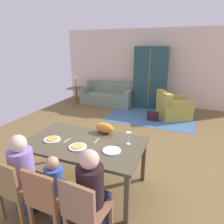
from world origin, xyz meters
name	(u,v)px	position (x,y,z in m)	size (l,w,h in m)	color
ground_plane	(122,136)	(0.00, 0.48, -0.01)	(6.65, 6.16, 0.02)	brown
back_wall	(150,68)	(0.00, 3.61, 1.35)	(6.65, 0.10, 2.70)	beige
dining_table	(84,146)	(0.04, -1.43, 0.69)	(1.74, 1.03, 0.76)	#4C4530
plate_near_man	(52,140)	(-0.44, -1.55, 0.77)	(0.25, 0.25, 0.02)	silver
pizza_near_man	(52,139)	(-0.44, -1.55, 0.78)	(0.17, 0.17, 0.01)	gold
plate_near_child	(78,147)	(0.04, -1.61, 0.77)	(0.25, 0.25, 0.02)	silver
pizza_near_child	(78,146)	(0.04, -1.61, 0.78)	(0.17, 0.17, 0.01)	#E5A94B
plate_near_woman	(112,151)	(0.52, -1.53, 0.77)	(0.25, 0.25, 0.02)	white
wine_glass	(129,136)	(0.67, -1.25, 0.89)	(0.07, 0.07, 0.19)	silver
fork	(67,140)	(-0.22, -1.48, 0.76)	(0.02, 0.15, 0.01)	silver
knife	(97,141)	(0.20, -1.33, 0.76)	(0.01, 0.17, 0.01)	silver
dining_chair_man	(15,186)	(-0.44, -2.31, 0.49)	(0.46, 0.46, 0.87)	olive
person_man	(26,176)	(-0.43, -2.13, 0.51)	(0.30, 0.41, 1.11)	#2F3C58
dining_chair_child	(47,197)	(0.04, -2.31, 0.49)	(0.43, 0.43, 0.87)	#945730
person_child	(57,191)	(0.04, -2.14, 0.43)	(0.22, 0.29, 0.92)	#3B3F48
dining_chair_woman	(84,209)	(0.51, -2.31, 0.49)	(0.46, 0.46, 0.87)	#8F6241
person_woman	(93,196)	(0.53, -2.13, 0.51)	(0.31, 0.41, 1.11)	navy
cat	(104,128)	(0.19, -1.02, 0.84)	(0.32, 0.16, 0.17)	orange
area_rug	(151,117)	(0.40, 2.13, 0.00)	(2.60, 1.80, 0.01)	#3E6289
couch	(108,96)	(-1.41, 2.99, 0.30)	(1.92, 0.86, 0.82)	gray
armchair	(172,108)	(1.01, 2.31, 0.32)	(1.16, 1.16, 0.82)	#AE9E42
armoire	(151,78)	(0.12, 3.22, 1.05)	(1.10, 0.59, 2.10)	#214246
side_table	(76,93)	(-2.62, 2.73, 0.38)	(0.56, 0.56, 0.58)	brown
table_lamp	(76,77)	(-2.62, 2.73, 1.01)	(0.26, 0.26, 0.54)	#4C3B44
book_lower	(79,88)	(-2.47, 2.69, 0.59)	(0.22, 0.16, 0.03)	#A53722
book_upper	(79,87)	(-2.46, 2.70, 0.62)	(0.22, 0.16, 0.03)	#325789
handbag	(153,116)	(0.51, 1.83, 0.13)	(0.32, 0.16, 0.26)	black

